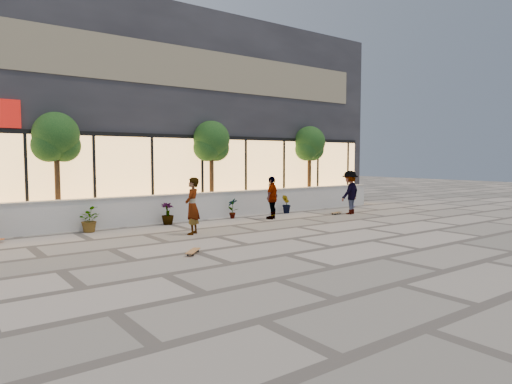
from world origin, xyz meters
TOP-DOWN VIEW (x-y plane):
  - ground at (0.00, 0.00)m, footprint 80.00×80.00m
  - planter_wall at (0.00, 7.00)m, footprint 22.00×0.42m
  - retail_building at (-0.00, 12.49)m, footprint 24.00×9.17m
  - shrub_c at (-2.90, 6.45)m, footprint 0.68×0.77m
  - shrub_d at (-0.10, 6.45)m, footprint 0.64×0.64m
  - shrub_e at (2.70, 6.45)m, footprint 0.46×0.35m
  - shrub_f at (5.50, 6.45)m, footprint 0.55×0.57m
  - tree_midwest at (-3.50, 7.70)m, footprint 1.60×1.50m
  - tree_mideast at (2.50, 7.70)m, footprint 1.60×1.50m
  - tree_east at (8.00, 7.70)m, footprint 1.60×1.50m
  - skater_center at (-0.39, 4.07)m, footprint 0.76×0.76m
  - skater_right_near at (3.86, 5.40)m, footprint 1.05×0.86m
  - skater_right_far at (7.53, 4.67)m, footprint 1.34×0.99m
  - skateboard_center at (-1.81, 1.45)m, footprint 0.67×0.67m
  - skateboard_right_near at (7.00, 4.95)m, footprint 0.71×0.34m
  - skateboard_right_far at (9.44, 6.20)m, footprint 0.69×0.52m

SIDE VIEW (x-z plane):
  - ground at x=0.00m, z-range 0.00..0.00m
  - skateboard_right_near at x=7.00m, z-range 0.03..0.11m
  - skateboard_right_far at x=9.44m, z-range 0.03..0.11m
  - skateboard_center at x=-1.81m, z-range 0.03..0.12m
  - shrub_c at x=-2.90m, z-range 0.00..0.81m
  - shrub_d at x=-0.10m, z-range 0.00..0.81m
  - shrub_e at x=2.70m, z-range 0.00..0.81m
  - shrub_f at x=5.50m, z-range 0.00..0.81m
  - planter_wall at x=0.00m, z-range 0.00..1.04m
  - skater_right_near at x=3.86m, z-range 0.00..1.68m
  - skater_center at x=-0.39m, z-range 0.00..1.79m
  - skater_right_far at x=7.53m, z-range 0.00..1.85m
  - tree_midwest at x=-3.50m, z-range 1.03..4.94m
  - tree_mideast at x=2.50m, z-range 1.03..4.94m
  - tree_east at x=8.00m, z-range 1.03..4.94m
  - retail_building at x=0.00m, z-range 0.00..8.50m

